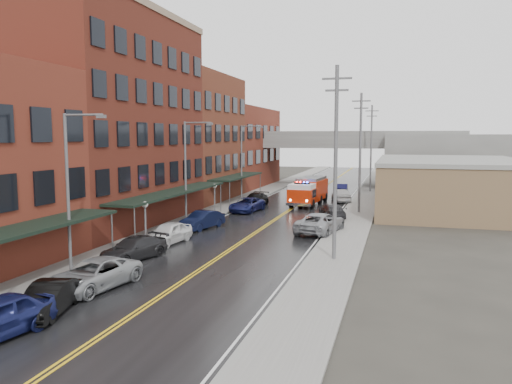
# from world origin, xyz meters

# --- Properties ---
(ground) EXTENTS (220.00, 220.00, 0.00)m
(ground) POSITION_xyz_m (0.00, 0.00, 0.00)
(ground) COLOR #2D2B26
(ground) RESTS_ON ground
(road) EXTENTS (11.00, 160.00, 0.02)m
(road) POSITION_xyz_m (0.00, 30.00, 0.01)
(road) COLOR black
(road) RESTS_ON ground
(sidewalk_left) EXTENTS (3.00, 160.00, 0.15)m
(sidewalk_left) POSITION_xyz_m (-7.30, 30.00, 0.07)
(sidewalk_left) COLOR slate
(sidewalk_left) RESTS_ON ground
(sidewalk_right) EXTENTS (3.00, 160.00, 0.15)m
(sidewalk_right) POSITION_xyz_m (7.30, 30.00, 0.07)
(sidewalk_right) COLOR slate
(sidewalk_right) RESTS_ON ground
(curb_left) EXTENTS (0.30, 160.00, 0.15)m
(curb_left) POSITION_xyz_m (-5.65, 30.00, 0.07)
(curb_left) COLOR gray
(curb_left) RESTS_ON ground
(curb_right) EXTENTS (0.30, 160.00, 0.15)m
(curb_right) POSITION_xyz_m (5.65, 30.00, 0.07)
(curb_right) COLOR gray
(curb_right) RESTS_ON ground
(brick_building_b) EXTENTS (9.00, 20.00, 18.00)m
(brick_building_b) POSITION_xyz_m (-13.30, 23.00, 9.00)
(brick_building_b) COLOR #5D2718
(brick_building_b) RESTS_ON ground
(brick_building_c) EXTENTS (9.00, 15.00, 15.00)m
(brick_building_c) POSITION_xyz_m (-13.30, 40.50, 7.50)
(brick_building_c) COLOR brown
(brick_building_c) RESTS_ON ground
(brick_building_far) EXTENTS (9.00, 20.00, 12.00)m
(brick_building_far) POSITION_xyz_m (-13.30, 58.00, 6.00)
(brick_building_far) COLOR brown
(brick_building_far) RESTS_ON ground
(tan_building) EXTENTS (14.00, 22.00, 5.00)m
(tan_building) POSITION_xyz_m (16.00, 40.00, 2.50)
(tan_building) COLOR brown
(tan_building) RESTS_ON ground
(right_far_block) EXTENTS (18.00, 30.00, 8.00)m
(right_far_block) POSITION_xyz_m (18.00, 70.00, 4.00)
(right_far_block) COLOR slate
(right_far_block) RESTS_ON ground
(awning_0) EXTENTS (2.60, 16.00, 3.09)m
(awning_0) POSITION_xyz_m (-7.49, 4.00, 2.99)
(awning_0) COLOR black
(awning_0) RESTS_ON ground
(awning_1) EXTENTS (2.60, 18.00, 3.09)m
(awning_1) POSITION_xyz_m (-7.49, 23.00, 2.99)
(awning_1) COLOR black
(awning_1) RESTS_ON ground
(awning_2) EXTENTS (2.60, 13.00, 3.09)m
(awning_2) POSITION_xyz_m (-7.49, 40.50, 2.99)
(awning_2) COLOR black
(awning_2) RESTS_ON ground
(globe_lamp_1) EXTENTS (0.44, 0.44, 3.12)m
(globe_lamp_1) POSITION_xyz_m (-6.40, 16.00, 2.31)
(globe_lamp_1) COLOR #59595B
(globe_lamp_1) RESTS_ON ground
(globe_lamp_2) EXTENTS (0.44, 0.44, 3.12)m
(globe_lamp_2) POSITION_xyz_m (-6.40, 30.00, 2.31)
(globe_lamp_2) COLOR #59595B
(globe_lamp_2) RESTS_ON ground
(street_lamp_0) EXTENTS (2.64, 0.22, 9.00)m
(street_lamp_0) POSITION_xyz_m (-6.55, 8.00, 5.19)
(street_lamp_0) COLOR #59595B
(street_lamp_0) RESTS_ON ground
(street_lamp_1) EXTENTS (2.64, 0.22, 9.00)m
(street_lamp_1) POSITION_xyz_m (-6.55, 24.00, 5.19)
(street_lamp_1) COLOR #59595B
(street_lamp_1) RESTS_ON ground
(street_lamp_2) EXTENTS (2.64, 0.22, 9.00)m
(street_lamp_2) POSITION_xyz_m (-6.55, 40.00, 5.19)
(street_lamp_2) COLOR #59595B
(street_lamp_2) RESTS_ON ground
(utility_pole_0) EXTENTS (1.80, 0.24, 12.00)m
(utility_pole_0) POSITION_xyz_m (7.20, 15.00, 6.31)
(utility_pole_0) COLOR #59595B
(utility_pole_0) RESTS_ON ground
(utility_pole_1) EXTENTS (1.80, 0.24, 12.00)m
(utility_pole_1) POSITION_xyz_m (7.20, 35.00, 6.31)
(utility_pole_1) COLOR #59595B
(utility_pole_1) RESTS_ON ground
(utility_pole_2) EXTENTS (1.80, 0.24, 12.00)m
(utility_pole_2) POSITION_xyz_m (7.20, 55.00, 6.31)
(utility_pole_2) COLOR #59595B
(utility_pole_2) RESTS_ON ground
(overpass) EXTENTS (40.00, 10.00, 7.50)m
(overpass) POSITION_xyz_m (0.00, 62.00, 5.99)
(overpass) COLOR slate
(overpass) RESTS_ON ground
(fire_truck) EXTENTS (3.89, 8.57, 3.06)m
(fire_truck) POSITION_xyz_m (1.19, 39.90, 1.66)
(fire_truck) COLOR red
(fire_truck) RESTS_ON ground
(parked_car_left_1) EXTENTS (2.49, 4.50, 1.40)m
(parked_car_left_1) POSITION_xyz_m (-3.60, 2.09, 0.70)
(parked_car_left_1) COLOR black
(parked_car_left_1) RESTS_ON ground
(parked_car_left_2) EXTENTS (3.31, 5.71, 1.50)m
(parked_car_left_2) POSITION_xyz_m (-3.83, 5.80, 0.75)
(parked_car_left_2) COLOR gray
(parked_car_left_2) RESTS_ON ground
(parked_car_left_3) EXTENTS (3.29, 5.21, 1.41)m
(parked_car_left_3) POSITION_xyz_m (-5.00, 11.85, 0.70)
(parked_car_left_3) COLOR black
(parked_car_left_3) RESTS_ON ground
(parked_car_left_4) EXTENTS (2.32, 4.70, 1.54)m
(parked_car_left_4) POSITION_xyz_m (-5.00, 16.80, 0.77)
(parked_car_left_4) COLOR white
(parked_car_left_4) RESTS_ON ground
(parked_car_left_5) EXTENTS (2.73, 4.85, 1.51)m
(parked_car_left_5) POSITION_xyz_m (-4.80, 22.80, 0.76)
(parked_car_left_5) COLOR black
(parked_car_left_5) RESTS_ON ground
(parked_car_left_6) EXTENTS (2.93, 5.42, 1.44)m
(parked_car_left_6) POSITION_xyz_m (-4.02, 33.03, 0.72)
(parked_car_left_6) COLOR #151A50
(parked_car_left_6) RESTS_ON ground
(parked_car_left_7) EXTENTS (2.23, 5.19, 1.49)m
(parked_car_left_7) POSITION_xyz_m (-4.20, 36.72, 0.75)
(parked_car_left_7) COLOR black
(parked_car_left_7) RESTS_ON ground
(parked_car_right_0) EXTENTS (3.81, 6.31, 1.64)m
(parked_car_right_0) POSITION_xyz_m (5.00, 23.80, 0.82)
(parked_car_right_0) COLOR gray
(parked_car_right_0) RESTS_ON ground
(parked_car_right_1) EXTENTS (3.38, 5.05, 1.36)m
(parked_car_right_1) POSITION_xyz_m (4.99, 31.37, 0.68)
(parked_car_right_1) COLOR #29292B
(parked_car_right_1) RESTS_ON ground
(parked_car_right_2) EXTENTS (3.06, 5.19, 1.66)m
(parked_car_right_2) POSITION_xyz_m (4.51, 43.37, 0.83)
(parked_car_right_2) COLOR #B5B5B5
(parked_car_right_2) RESTS_ON ground
(parked_car_right_3) EXTENTS (1.70, 4.22, 1.36)m
(parked_car_right_3) POSITION_xyz_m (3.65, 52.20, 0.68)
(parked_car_right_3) COLOR #0E0E33
(parked_car_right_3) RESTS_ON ground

